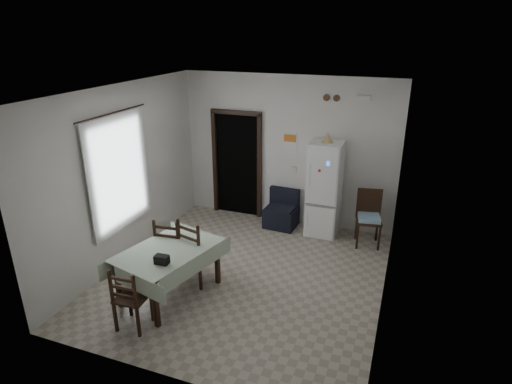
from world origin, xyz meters
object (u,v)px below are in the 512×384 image
object	(u,v)px
navy_seat	(281,209)
dining_chair_near_head	(132,297)
dining_table	(170,272)
dining_chair_far_left	(173,246)
dining_chair_far_right	(198,250)
corner_chair	(369,219)
fridge	(324,189)

from	to	relation	value
navy_seat	dining_chair_near_head	distance (m)	3.68
dining_chair_near_head	dining_table	bearing A→B (deg)	-98.44
dining_chair_far_left	dining_chair_far_right	world-z (taller)	dining_chair_far_right
dining_chair_far_right	dining_table	bearing A→B (deg)	80.37
navy_seat	dining_chair_far_left	world-z (taller)	dining_chair_far_left
navy_seat	dining_table	distance (m)	2.90
corner_chair	dining_chair_far_right	bearing A→B (deg)	-149.22
dining_table	navy_seat	bearing A→B (deg)	87.55
navy_seat	corner_chair	distance (m)	1.70
dining_table	dining_chair_far_left	xyz separation A→B (m)	(-0.24, 0.50, 0.13)
dining_table	dining_chair_far_right	world-z (taller)	dining_chair_far_right
dining_chair_far_right	dining_chair_near_head	world-z (taller)	dining_chair_far_right
navy_seat	dining_chair_near_head	size ratio (longest dim) A/B	0.79
dining_table	dining_chair_far_left	world-z (taller)	dining_chair_far_left
corner_chair	dining_chair_near_head	world-z (taller)	corner_chair
navy_seat	dining_chair_far_left	size ratio (longest dim) A/B	0.72
corner_chair	dining_table	world-z (taller)	corner_chair
navy_seat	corner_chair	bearing A→B (deg)	-3.18
dining_chair_far_left	fridge	bearing A→B (deg)	-135.74
corner_chair	dining_chair_near_head	distance (m)	4.26
fridge	navy_seat	xyz separation A→B (m)	(-0.82, 0.00, -0.53)
corner_chair	dining_table	bearing A→B (deg)	-145.79
navy_seat	dining_table	world-z (taller)	dining_table
corner_chair	navy_seat	bearing A→B (deg)	162.08
navy_seat	dining_chair_near_head	world-z (taller)	dining_chair_near_head
fridge	corner_chair	world-z (taller)	fridge
dining_chair_far_left	dining_chair_far_right	xyz separation A→B (m)	(0.46, -0.01, 0.02)
fridge	dining_chair_near_head	world-z (taller)	fridge
corner_chair	dining_table	distance (m)	3.61
dining_chair_near_head	dining_chair_far_left	bearing A→B (deg)	-85.88
fridge	dining_chair_near_head	size ratio (longest dim) A/B	1.95
navy_seat	dining_chair_far_right	distance (m)	2.37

